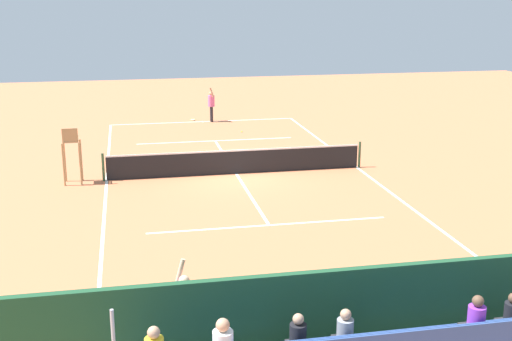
% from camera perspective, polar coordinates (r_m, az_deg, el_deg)
% --- Properties ---
extents(ground_plane, '(60.00, 60.00, 0.00)m').
position_cam_1_polar(ground_plane, '(26.00, -1.72, -0.28)').
color(ground_plane, '#CC7047').
extents(court_line_markings, '(10.10, 22.20, 0.01)m').
position_cam_1_polar(court_line_markings, '(26.03, -1.74, -0.25)').
color(court_line_markings, white).
rests_on(court_line_markings, ground).
extents(tennis_net, '(10.30, 0.10, 1.07)m').
position_cam_1_polar(tennis_net, '(25.87, -1.73, 0.79)').
color(tennis_net, black).
rests_on(tennis_net, ground).
extents(backdrop_wall, '(18.00, 0.16, 2.00)m').
position_cam_1_polar(backdrop_wall, '(12.93, 8.91, -12.37)').
color(backdrop_wall, '#1E4C2D').
rests_on(backdrop_wall, ground).
extents(umpire_chair, '(0.67, 0.67, 2.14)m').
position_cam_1_polar(umpire_chair, '(25.29, -15.69, 1.78)').
color(umpire_chair, '#A88456').
rests_on(umpire_chair, ground).
extents(courtside_bench, '(1.80, 0.40, 0.93)m').
position_cam_1_polar(courtside_bench, '(14.55, 16.15, -11.48)').
color(courtside_bench, '#33383D').
rests_on(courtside_bench, ground).
extents(equipment_bag, '(0.90, 0.36, 0.36)m').
position_cam_1_polar(equipment_bag, '(13.83, 8.13, -14.24)').
color(equipment_bag, '#334C8C').
rests_on(equipment_bag, ground).
extents(tennis_player, '(0.37, 0.53, 1.93)m').
position_cam_1_polar(tennis_player, '(36.41, -3.89, 5.82)').
color(tennis_player, black).
rests_on(tennis_player, ground).
extents(tennis_racket, '(0.37, 0.59, 0.03)m').
position_cam_1_polar(tennis_racket, '(37.16, -5.49, 4.40)').
color(tennis_racket, black).
rests_on(tennis_racket, ground).
extents(tennis_ball_near, '(0.07, 0.07, 0.07)m').
position_cam_1_polar(tennis_ball_near, '(33.70, -1.24, 3.38)').
color(tennis_ball_near, '#CCDB33').
rests_on(tennis_ball_near, ground).
extents(line_judge, '(0.45, 0.56, 1.93)m').
position_cam_1_polar(line_judge, '(13.18, -6.17, -11.62)').
color(line_judge, '#232328').
rests_on(line_judge, ground).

